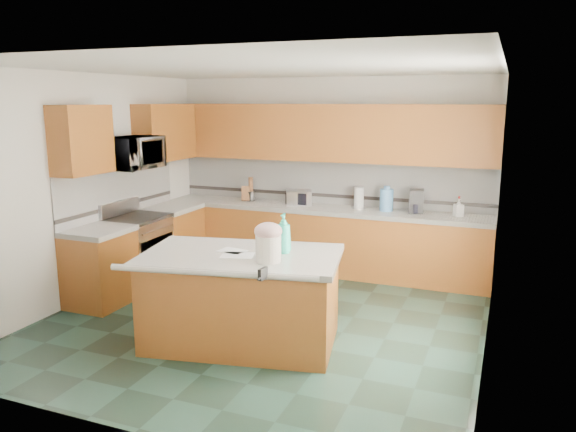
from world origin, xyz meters
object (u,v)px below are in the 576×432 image
at_px(island_top, 241,256).
at_px(toaster_oven, 299,198).
at_px(coffee_maker, 416,201).
at_px(knife_block, 246,194).
at_px(treat_jar, 268,248).
at_px(soap_bottle_island, 284,233).
at_px(island_base, 242,301).

xyz_separation_m(island_top, toaster_oven, (-0.39, 2.64, 0.13)).
bearing_deg(coffee_maker, toaster_oven, 173.09).
distance_m(island_top, coffee_maker, 2.96).
height_order(knife_block, coffee_maker, coffee_maker).
xyz_separation_m(island_top, treat_jar, (0.36, -0.15, 0.15)).
height_order(treat_jar, knife_block, treat_jar).
height_order(treat_jar, toaster_oven, treat_jar).
bearing_deg(knife_block, treat_jar, -82.75).
xyz_separation_m(treat_jar, soap_bottle_island, (0.01, 0.33, 0.07)).
height_order(island_base, coffee_maker, coffee_maker).
bearing_deg(island_base, knife_block, 104.02).
distance_m(island_base, soap_bottle_island, 0.80).
height_order(knife_block, toaster_oven, knife_block).
distance_m(toaster_oven, coffee_maker, 1.65).
xyz_separation_m(island_base, knife_block, (-1.23, 2.64, 0.60)).
bearing_deg(soap_bottle_island, treat_jar, -96.01).
bearing_deg(toaster_oven, soap_bottle_island, -95.73).
bearing_deg(island_top, treat_jar, -34.21).
bearing_deg(coffee_maker, island_top, -123.08).
height_order(island_top, treat_jar, treat_jar).
bearing_deg(treat_jar, toaster_oven, 119.19).
height_order(island_base, island_top, island_top).
bearing_deg(island_base, toaster_oven, 87.49).
height_order(treat_jar, soap_bottle_island, soap_bottle_island).
distance_m(treat_jar, knife_block, 3.22).
height_order(island_top, soap_bottle_island, soap_bottle_island).
bearing_deg(toaster_oven, coffee_maker, -22.03).
bearing_deg(soap_bottle_island, knife_block, 119.62).
height_order(island_base, knife_block, knife_block).
distance_m(soap_bottle_island, coffee_maker, 2.64).
distance_m(island_base, toaster_oven, 2.74).
distance_m(island_base, treat_jar, 0.73).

